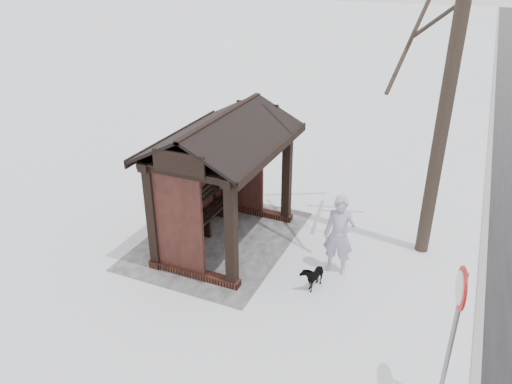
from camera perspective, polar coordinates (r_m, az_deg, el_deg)
ground at (r=11.72m, az=-3.38°, el=-5.67°), size 120.00×120.00×0.00m
kerb at (r=10.77m, az=24.26°, el=-11.39°), size 120.00×0.15×0.06m
trampled_patch at (r=11.80m, az=-4.25°, el=-5.42°), size 4.20×3.20×0.02m
bus_shelter at (r=10.81m, az=-4.42°, el=4.34°), size 3.60×2.40×3.09m
pedestrian at (r=10.39m, az=9.47°, el=-4.90°), size 0.43×0.64×1.74m
dog at (r=10.19m, az=6.50°, el=-9.40°), size 0.68×0.40×0.54m
road_sign at (r=7.50m, az=21.97°, el=-12.42°), size 0.60×0.15×2.38m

